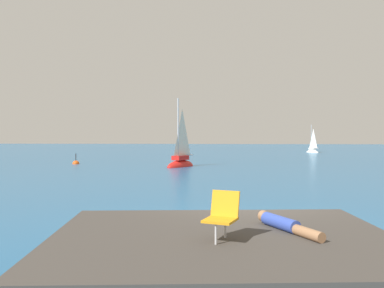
{
  "coord_description": "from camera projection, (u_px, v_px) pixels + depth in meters",
  "views": [
    {
      "loc": [
        -0.79,
        -10.75,
        2.58
      ],
      "look_at": [
        -2.36,
        15.74,
        1.82
      ],
      "focal_mm": 38.75,
      "sensor_mm": 36.0,
      "label": 1
    }
  ],
  "objects": [
    {
      "name": "boulder_inland",
      "position": [
        114.0,
        243.0,
        9.59
      ],
      "size": [
        1.51,
        1.54,
        0.83
      ],
      "primitive_type": "cube",
      "rotation": [
        0.07,
        -0.1,
        2.15
      ],
      "color": "#443A37",
      "rests_on": "ground"
    },
    {
      "name": "boulder_seaward",
      "position": [
        283.0,
        243.0,
        9.67
      ],
      "size": [
        1.31,
        1.61,
        0.96
      ],
      "primitive_type": "cube",
      "rotation": [
        -0.03,
        -0.08,
        1.5
      ],
      "color": "#3B3B34",
      "rests_on": "ground"
    },
    {
      "name": "sailboat_near",
      "position": [
        181.0,
        163.0,
        30.91
      ],
      "size": [
        2.4,
        3.03,
        5.6
      ],
      "rotation": [
        0.0,
        0.0,
        4.16
      ],
      "color": "red",
      "rests_on": "ground"
    },
    {
      "name": "person_sunbather",
      "position": [
        285.0,
        224.0,
        7.52
      ],
      "size": [
        0.96,
        1.61,
        0.25
      ],
      "rotation": [
        0.0,
        0.0,
        5.2
      ],
      "color": "#334CB2",
      "rests_on": "shore_ledge"
    },
    {
      "name": "shore_ledge",
      "position": [
        223.0,
        257.0,
        7.21
      ],
      "size": [
        6.34,
        5.14,
        0.79
      ],
      "primitive_type": "cube",
      "rotation": [
        0.0,
        0.0,
        0.09
      ],
      "color": "#423D38",
      "rests_on": "ground"
    },
    {
      "name": "marker_buoy",
      "position": [
        76.0,
        164.0,
        33.6
      ],
      "size": [
        0.56,
        0.56,
        1.13
      ],
      "color": "#EA5114",
      "rests_on": "ground"
    },
    {
      "name": "sailboat_far",
      "position": [
        312.0,
        151.0,
        52.31
      ],
      "size": [
        1.62,
        2.13,
        3.9
      ],
      "rotation": [
        0.0,
        0.0,
        2.08
      ],
      "color": "white",
      "rests_on": "ground"
    },
    {
      "name": "beach_chair",
      "position": [
        222.0,
        213.0,
        6.87
      ],
      "size": [
        0.65,
        0.72,
        0.8
      ],
      "rotation": [
        0.0,
        0.0,
        4.37
      ],
      "color": "orange",
      "rests_on": "shore_ledge"
    },
    {
      "name": "ground_plane",
      "position": [
        247.0,
        231.0,
        10.75
      ],
      "size": [
        160.0,
        160.0,
        0.0
      ],
      "primitive_type": "plane",
      "color": "#236093"
    }
  ]
}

